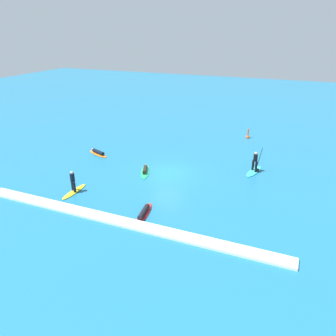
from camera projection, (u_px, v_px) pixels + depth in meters
name	position (u px, v px, depth m)	size (l,w,h in m)	color
ground_plane	(168.00, 173.00, 27.05)	(120.00, 120.00, 0.00)	#1E6B93
surfer_on_yellow_board	(74.00, 186.00, 23.77)	(0.58, 2.68, 1.73)	yellow
surfer_on_green_board	(145.00, 170.00, 27.26)	(1.73, 2.94, 0.42)	#23B266
surfer_on_orange_board	(98.00, 153.00, 31.04)	(2.73, 1.59, 0.45)	orange
surfer_on_red_board	(144.00, 213.00, 20.97)	(1.03, 3.04, 0.44)	red
surfer_on_teal_board	(254.00, 167.00, 27.15)	(1.38, 2.84, 2.27)	#33C6CC
marker_buoy	(248.00, 136.00, 35.64)	(0.42, 0.42, 1.19)	#E55119
wave_crest	(120.00, 221.00, 20.18)	(21.30, 0.90, 0.18)	white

